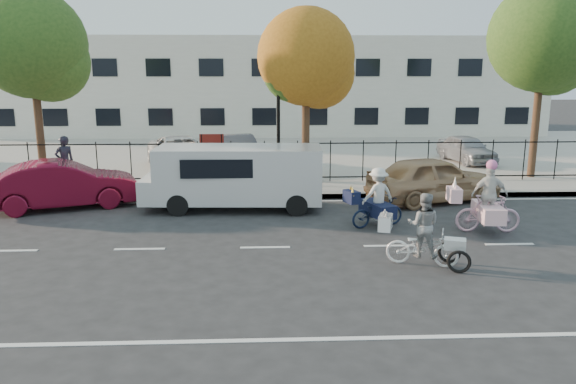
{
  "coord_description": "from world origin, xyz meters",
  "views": [
    {
      "loc": [
        0.01,
        -12.91,
        4.27
      ],
      "look_at": [
        0.6,
        1.2,
        1.1
      ],
      "focal_mm": 35.0,
      "sensor_mm": 36.0,
      "label": 1
    }
  ],
  "objects_px": {
    "bull_bike": "(377,203)",
    "pedestrian": "(65,162)",
    "lamppost": "(278,100)",
    "lot_car_c": "(237,152)",
    "gold_sedan": "(434,179)",
    "red_sedan": "(63,185)",
    "white_van": "(236,175)",
    "lot_car_b": "(180,153)",
    "lot_car_d": "(466,149)",
    "unicorn_bike": "(487,206)",
    "zebra_trike": "(423,238)"
  },
  "relations": [
    {
      "from": "unicorn_bike",
      "to": "red_sedan",
      "type": "bearing_deg",
      "value": 80.51
    },
    {
      "from": "lamppost",
      "to": "lot_car_d",
      "type": "xyz_separation_m",
      "value": [
        8.35,
        4.33,
        -2.37
      ]
    },
    {
      "from": "lamppost",
      "to": "lot_car_c",
      "type": "bearing_deg",
      "value": 115.87
    },
    {
      "from": "white_van",
      "to": "red_sedan",
      "type": "xyz_separation_m",
      "value": [
        -5.3,
        0.36,
        -0.33
      ]
    },
    {
      "from": "lot_car_b",
      "to": "red_sedan",
      "type": "bearing_deg",
      "value": -133.13
    },
    {
      "from": "lamppost",
      "to": "pedestrian",
      "type": "xyz_separation_m",
      "value": [
        -7.42,
        -0.23,
        -2.07
      ]
    },
    {
      "from": "pedestrian",
      "to": "lot_car_b",
      "type": "bearing_deg",
      "value": -175.37
    },
    {
      "from": "lot_car_c",
      "to": "lamppost",
      "type": "bearing_deg",
      "value": -78.73
    },
    {
      "from": "lot_car_b",
      "to": "lot_car_d",
      "type": "xyz_separation_m",
      "value": [
        12.31,
        1.15,
        -0.06
      ]
    },
    {
      "from": "zebra_trike",
      "to": "white_van",
      "type": "relative_size",
      "value": 0.35
    },
    {
      "from": "bull_bike",
      "to": "white_van",
      "type": "bearing_deg",
      "value": 41.01
    },
    {
      "from": "red_sedan",
      "to": "bull_bike",
      "type": "bearing_deg",
      "value": -124.87
    },
    {
      "from": "pedestrian",
      "to": "lot_car_b",
      "type": "relative_size",
      "value": 0.38
    },
    {
      "from": "unicorn_bike",
      "to": "bull_bike",
      "type": "height_order",
      "value": "unicorn_bike"
    },
    {
      "from": "zebra_trike",
      "to": "pedestrian",
      "type": "height_order",
      "value": "pedestrian"
    },
    {
      "from": "unicorn_bike",
      "to": "lot_car_d",
      "type": "height_order",
      "value": "unicorn_bike"
    },
    {
      "from": "lamppost",
      "to": "white_van",
      "type": "distance_m",
      "value": 3.88
    },
    {
      "from": "pedestrian",
      "to": "unicorn_bike",
      "type": "bearing_deg",
      "value": 116.66
    },
    {
      "from": "lamppost",
      "to": "lot_car_c",
      "type": "height_order",
      "value": "lamppost"
    },
    {
      "from": "unicorn_bike",
      "to": "red_sedan",
      "type": "relative_size",
      "value": 0.44
    },
    {
      "from": "pedestrian",
      "to": "lot_car_d",
      "type": "distance_m",
      "value": 16.42
    },
    {
      "from": "zebra_trike",
      "to": "unicorn_bike",
      "type": "relative_size",
      "value": 0.98
    },
    {
      "from": "gold_sedan",
      "to": "pedestrian",
      "type": "bearing_deg",
      "value": 63.73
    },
    {
      "from": "gold_sedan",
      "to": "pedestrian",
      "type": "xyz_separation_m",
      "value": [
        -12.34,
        2.07,
        0.3
      ]
    },
    {
      "from": "red_sedan",
      "to": "pedestrian",
      "type": "height_order",
      "value": "pedestrian"
    },
    {
      "from": "unicorn_bike",
      "to": "lot_car_c",
      "type": "bearing_deg",
      "value": 42.4
    },
    {
      "from": "lot_car_b",
      "to": "lot_car_d",
      "type": "bearing_deg",
      "value": -12.81
    },
    {
      "from": "bull_bike",
      "to": "pedestrian",
      "type": "height_order",
      "value": "pedestrian"
    },
    {
      "from": "bull_bike",
      "to": "lot_car_c",
      "type": "distance_m",
      "value": 9.4
    },
    {
      "from": "unicorn_bike",
      "to": "lot_car_b",
      "type": "relative_size",
      "value": 0.41
    },
    {
      "from": "gold_sedan",
      "to": "lot_car_b",
      "type": "relative_size",
      "value": 0.93
    },
    {
      "from": "red_sedan",
      "to": "lot_car_b",
      "type": "relative_size",
      "value": 0.94
    },
    {
      "from": "lot_car_b",
      "to": "lot_car_c",
      "type": "bearing_deg",
      "value": -14.36
    },
    {
      "from": "unicorn_bike",
      "to": "pedestrian",
      "type": "relative_size",
      "value": 1.08
    },
    {
      "from": "lot_car_b",
      "to": "lot_car_d",
      "type": "distance_m",
      "value": 12.36
    },
    {
      "from": "white_van",
      "to": "lot_car_d",
      "type": "bearing_deg",
      "value": 39.42
    },
    {
      "from": "red_sedan",
      "to": "lot_car_d",
      "type": "distance_m",
      "value": 16.55
    },
    {
      "from": "red_sedan",
      "to": "lot_car_d",
      "type": "bearing_deg",
      "value": -84.97
    },
    {
      "from": "lamppost",
      "to": "lot_car_c",
      "type": "xyz_separation_m",
      "value": [
        -1.62,
        3.33,
        -2.29
      ]
    },
    {
      "from": "pedestrian",
      "to": "lot_car_d",
      "type": "height_order",
      "value": "pedestrian"
    },
    {
      "from": "lamppost",
      "to": "bull_bike",
      "type": "distance_m",
      "value": 6.21
    },
    {
      "from": "bull_bike",
      "to": "pedestrian",
      "type": "bearing_deg",
      "value": 43.26
    },
    {
      "from": "gold_sedan",
      "to": "red_sedan",
      "type": "bearing_deg",
      "value": 74.93
    },
    {
      "from": "bull_bike",
      "to": "red_sedan",
      "type": "xyz_separation_m",
      "value": [
        -9.19,
        2.47,
        0.08
      ]
    },
    {
      "from": "bull_bike",
      "to": "pedestrian",
      "type": "relative_size",
      "value": 1.01
    },
    {
      "from": "white_van",
      "to": "lot_car_b",
      "type": "distance_m",
      "value": 6.71
    },
    {
      "from": "lot_car_b",
      "to": "lot_car_c",
      "type": "height_order",
      "value": "lot_car_c"
    },
    {
      "from": "lamppost",
      "to": "red_sedan",
      "type": "bearing_deg",
      "value": -158.42
    },
    {
      "from": "white_van",
      "to": "lot_car_d",
      "type": "xyz_separation_m",
      "value": [
        9.72,
        7.33,
        -0.31
      ]
    },
    {
      "from": "lamppost",
      "to": "unicorn_bike",
      "type": "height_order",
      "value": "lamppost"
    }
  ]
}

